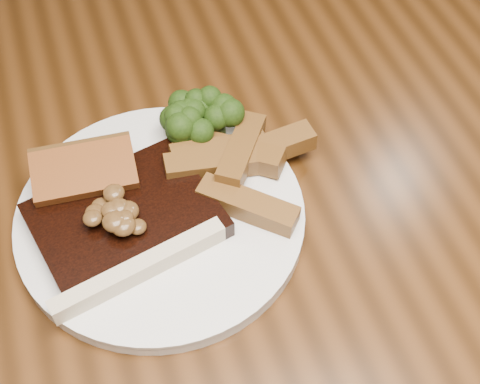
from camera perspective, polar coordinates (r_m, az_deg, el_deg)
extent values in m
cube|color=#45250D|center=(0.67, 0.10, -2.50)|extent=(1.60, 0.90, 0.04)
cylinder|color=black|center=(1.75, 3.86, 15.73)|extent=(0.04, 0.04, 0.45)
cylinder|color=black|center=(1.66, -8.33, 12.88)|extent=(0.04, 0.04, 0.45)
cylinder|color=black|center=(1.51, 9.43, 7.51)|extent=(0.04, 0.04, 0.45)
cylinder|color=black|center=(1.40, -4.26, 3.77)|extent=(0.04, 0.04, 0.45)
cylinder|color=white|center=(0.65, -6.76, -2.21)|extent=(0.28, 0.28, 0.01)
cube|color=black|center=(0.63, -9.69, -2.47)|extent=(0.18, 0.16, 0.02)
cube|color=beige|center=(0.60, -8.50, -6.73)|extent=(0.17, 0.05, 0.02)
cube|color=brown|center=(0.66, -12.81, 0.57)|extent=(0.10, 0.06, 0.02)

